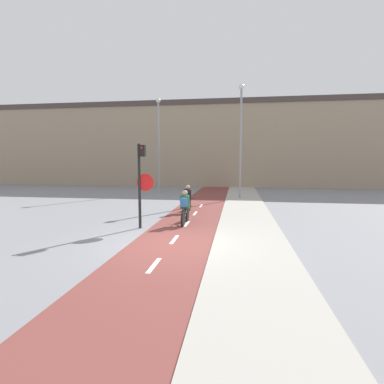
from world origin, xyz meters
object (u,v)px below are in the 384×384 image
at_px(street_lamp_far, 159,136).
at_px(street_lamp_sidewalk, 241,131).
at_px(cyclist_near, 185,208).
at_px(cyclist_far, 188,200).
at_px(traffic_light_pole, 141,177).

height_order(street_lamp_far, street_lamp_sidewalk, street_lamp_sidewalk).
xyz_separation_m(cyclist_near, cyclist_far, (-0.35, 2.86, -0.05)).
bearing_deg(street_lamp_sidewalk, street_lamp_far, 156.12).
bearing_deg(cyclist_near, street_lamp_far, 109.69).
bearing_deg(traffic_light_pole, street_lamp_sidewalk, 68.25).
bearing_deg(traffic_light_pole, cyclist_far, 72.51).
relative_size(street_lamp_sidewalk, cyclist_far, 4.89).
relative_size(traffic_light_pole, street_lamp_sidewalk, 0.43).
bearing_deg(cyclist_far, cyclist_near, -83.11).
bearing_deg(traffic_light_pole, street_lamp_far, 101.78).
xyz_separation_m(street_lamp_far, cyclist_far, (3.81, -8.76, -3.90)).
distance_m(traffic_light_pole, street_lamp_sidewalk, 10.75).
relative_size(street_lamp_far, cyclist_near, 4.58).
distance_m(street_lamp_far, cyclist_far, 10.32).
relative_size(cyclist_near, cyclist_far, 1.05).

